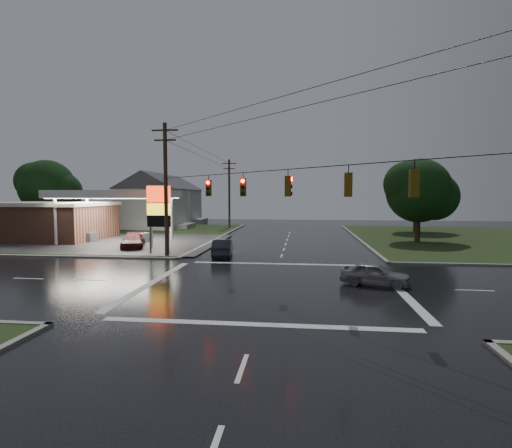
# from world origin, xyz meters

# --- Properties ---
(ground) EXTENTS (120.00, 120.00, 0.00)m
(ground) POSITION_xyz_m (0.00, 0.00, 0.00)
(ground) COLOR black
(ground) RESTS_ON ground
(grass_nw) EXTENTS (36.00, 36.00, 0.08)m
(grass_nw) POSITION_xyz_m (-26.00, 26.00, 0.04)
(grass_nw) COLOR black
(grass_nw) RESTS_ON ground
(gas_station) EXTENTS (26.20, 18.00, 5.60)m
(gas_station) POSITION_xyz_m (-25.68, 19.70, 2.55)
(gas_station) COLOR #2D2D2D
(gas_station) RESTS_ON ground
(pylon_sign) EXTENTS (2.00, 0.35, 6.00)m
(pylon_sign) POSITION_xyz_m (-10.50, 10.50, 4.01)
(pylon_sign) COLOR #59595E
(pylon_sign) RESTS_ON ground
(utility_pole_nw) EXTENTS (2.20, 0.32, 11.00)m
(utility_pole_nw) POSITION_xyz_m (-9.50, 9.50, 5.72)
(utility_pole_nw) COLOR #382619
(utility_pole_nw) RESTS_ON ground
(utility_pole_n) EXTENTS (2.20, 0.32, 10.50)m
(utility_pole_n) POSITION_xyz_m (-9.50, 38.00, 5.47)
(utility_pole_n) COLOR #382619
(utility_pole_n) RESTS_ON ground
(traffic_signals) EXTENTS (26.87, 26.87, 1.47)m
(traffic_signals) POSITION_xyz_m (0.02, -0.02, 6.48)
(traffic_signals) COLOR black
(traffic_signals) RESTS_ON ground
(house_near) EXTENTS (11.05, 8.48, 8.60)m
(house_near) POSITION_xyz_m (-20.95, 36.00, 4.41)
(house_near) COLOR silver
(house_near) RESTS_ON ground
(house_far) EXTENTS (11.05, 8.48, 8.60)m
(house_far) POSITION_xyz_m (-21.95, 48.00, 4.41)
(house_far) COLOR silver
(house_far) RESTS_ON ground
(tree_nw_behind) EXTENTS (8.93, 7.60, 10.00)m
(tree_nw_behind) POSITION_xyz_m (-33.84, 29.99, 6.18)
(tree_nw_behind) COLOR black
(tree_nw_behind) RESTS_ON ground
(tree_ne_near) EXTENTS (7.99, 6.80, 8.98)m
(tree_ne_near) POSITION_xyz_m (14.14, 21.99, 5.56)
(tree_ne_near) COLOR black
(tree_ne_near) RESTS_ON ground
(tree_ne_far) EXTENTS (8.46, 7.20, 9.80)m
(tree_ne_far) POSITION_xyz_m (17.15, 33.99, 6.18)
(tree_ne_far) COLOR black
(tree_ne_far) RESTS_ON ground
(car_north) EXTENTS (2.08, 4.54, 1.44)m
(car_north) POSITION_xyz_m (-4.90, 10.13, 0.72)
(car_north) COLOR black
(car_north) RESTS_ON ground
(car_crossing) EXTENTS (4.13, 2.63, 1.31)m
(car_crossing) POSITION_xyz_m (5.86, 0.60, 0.65)
(car_crossing) COLOR gray
(car_crossing) RESTS_ON ground
(car_pump) EXTENTS (3.38, 5.23, 1.41)m
(car_pump) POSITION_xyz_m (-14.42, 14.00, 0.70)
(car_pump) COLOR #501215
(car_pump) RESTS_ON ground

